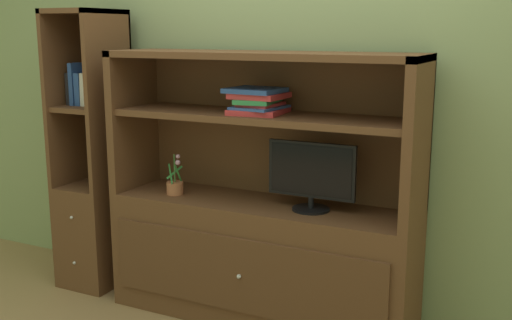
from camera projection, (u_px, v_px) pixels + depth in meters
painted_rear_wall at (287, 69)px, 3.56m from camera, size 6.00×0.10×2.80m
media_console at (260, 235)px, 3.44m from camera, size 1.74×0.49×1.51m
tv_monitor at (311, 175)px, 3.21m from camera, size 0.48×0.20×0.37m
potted_plant at (175, 186)px, 3.56m from camera, size 0.11×0.11×0.24m
magazine_stack at (258, 101)px, 3.29m from camera, size 0.31×0.32×0.14m
bookshelf_tall at (95, 192)px, 3.95m from camera, size 0.36×0.44×1.75m
upright_book_row at (82, 87)px, 3.82m from camera, size 0.15×0.14×0.26m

